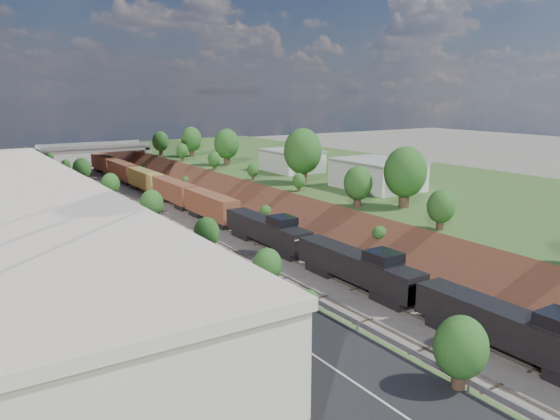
{
  "coord_description": "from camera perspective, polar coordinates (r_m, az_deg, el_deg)",
  "views": [
    {
      "loc": [
        -31.7,
        -7.65,
        19.07
      ],
      "look_at": [
        0.74,
        43.14,
        6.0
      ],
      "focal_mm": 35.0,
      "sensor_mm": 36.0,
      "label": 1
    }
  ],
  "objects": [
    {
      "name": "embankment_right",
      "position": [
        82.24,
        -0.3,
        -1.17
      ],
      "size": [
        10.0,
        180.0,
        10.0
      ],
      "primitive_type": "cube",
      "rotation": [
        0.0,
        0.79,
        0.0
      ],
      "color": "brown",
      "rests_on": "ground"
    },
    {
      "name": "suv",
      "position": [
        34.58,
        -4.17,
        -9.84
      ],
      "size": [
        4.36,
        7.56,
        1.98
      ],
      "primitive_type": "imported",
      "rotation": [
        0.0,
        0.0,
        -0.16
      ],
      "color": "black",
      "rests_on": "road"
    },
    {
      "name": "freight_train",
      "position": [
        87.98,
        -9.01,
        1.16
      ],
      "size": [
        2.73,
        125.55,
        4.55
      ],
      "color": "black",
      "rests_on": "ground"
    },
    {
      "name": "tree_right_large",
      "position": [
        68.82,
        12.95,
        3.83
      ],
      "size": [
        5.25,
        5.25,
        7.61
      ],
      "color": "#473323",
      "rests_on": "platform_right"
    },
    {
      "name": "guardrail",
      "position": [
        71.72,
        -15.53,
        0.92
      ],
      "size": [
        0.1,
        171.0,
        0.7
      ],
      "color": "#99999E",
      "rests_on": "platform_left"
    },
    {
      "name": "road",
      "position": [
        70.96,
        -18.71,
        0.19
      ],
      "size": [
        8.0,
        180.0,
        0.1
      ],
      "primitive_type": "cube",
      "color": "black",
      "rests_on": "platform_left"
    },
    {
      "name": "white_building_near",
      "position": [
        82.16,
        10.12,
        3.6
      ],
      "size": [
        9.0,
        12.0,
        4.0
      ],
      "primitive_type": "cube",
      "color": "silver",
      "rests_on": "platform_right"
    },
    {
      "name": "white_building_far",
      "position": [
        99.04,
        1.24,
        5.12
      ],
      "size": [
        8.0,
        10.0,
        3.6
      ],
      "primitive_type": "cube",
      "color": "silver",
      "rests_on": "platform_right"
    },
    {
      "name": "tree_left_crest",
      "position": [
        36.13,
        3.02,
        -7.23
      ],
      "size": [
        2.45,
        2.45,
        3.55
      ],
      "color": "#473323",
      "rests_on": "platform_left"
    },
    {
      "name": "rail_left_track",
      "position": [
        76.05,
        -9.01,
        -2.37
      ],
      "size": [
        1.58,
        180.0,
        0.18
      ],
      "primitive_type": "cube",
      "color": "gray",
      "rests_on": "ground"
    },
    {
      "name": "embankment_left",
      "position": [
        73.27,
        -15.03,
        -3.28
      ],
      "size": [
        10.0,
        180.0,
        10.0
      ],
      "primitive_type": "cube",
      "rotation": [
        0.0,
        0.79,
        0.0
      ],
      "color": "brown",
      "rests_on": "ground"
    },
    {
      "name": "overpass",
      "position": [
        134.21,
        -18.81,
        5.53
      ],
      "size": [
        24.5,
        8.3,
        7.4
      ],
      "color": "gray",
      "rests_on": "ground"
    },
    {
      "name": "rail_right_track",
      "position": [
        78.18,
        -5.52,
        -1.87
      ],
      "size": [
        1.58,
        180.0,
        0.18
      ],
      "primitive_type": "cube",
      "color": "gray",
      "rests_on": "ground"
    },
    {
      "name": "commercial_building",
      "position": [
        47.0,
        -27.18,
        -2.13
      ],
      "size": [
        14.3,
        62.3,
        7.0
      ],
      "color": "maroon",
      "rests_on": "platform_left"
    },
    {
      "name": "platform_right",
      "position": [
        95.06,
        10.99,
        1.97
      ],
      "size": [
        44.0,
        180.0,
        5.0
      ],
      "primitive_type": "cube",
      "color": "#386027",
      "rests_on": "ground"
    }
  ]
}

